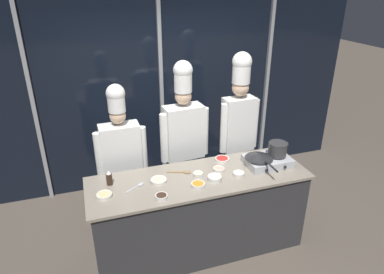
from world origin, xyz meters
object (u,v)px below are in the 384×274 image
prep_bowl_soy_glaze (161,196)px  chef_head (121,151)px  chef_line (239,120)px  serving_spoon_slotted (138,186)px  stock_pot (278,149)px  portable_stove (267,161)px  prep_bowl_bean_sprouts (239,174)px  prep_bowl_ginger (104,195)px  chef_sous (184,132)px  prep_bowl_bell_pepper (222,159)px  frying_pan (259,156)px  prep_bowl_noodles (198,174)px  prep_bowl_onion (215,178)px  prep_bowl_chicken (159,180)px  squeeze_bottle_soy (109,178)px  prep_bowl_carrots (198,185)px  serving_spoon_solid (184,172)px  prep_bowl_shrimp (219,169)px

prep_bowl_soy_glaze → chef_head: (-0.25, 0.91, 0.08)m
chef_line → serving_spoon_slotted: bearing=20.2°
stock_pot → prep_bowl_soy_glaze: size_ratio=1.92×
portable_stove → prep_bowl_bean_sprouts: portable_stove is taller
chef_line → prep_bowl_ginger: bearing=18.3°
prep_bowl_ginger → chef_sous: bearing=36.8°
portable_stove → prep_bowl_bell_pepper: size_ratio=2.99×
chef_head → stock_pot: bearing=157.1°
frying_pan → prep_bowl_bell_pepper: size_ratio=3.26×
serving_spoon_slotted → prep_bowl_bell_pepper: bearing=12.7°
prep_bowl_ginger → prep_bowl_noodles: bearing=3.5°
prep_bowl_bean_sprouts → prep_bowl_onion: bearing=-178.0°
prep_bowl_chicken → chef_sous: size_ratio=0.08×
serving_spoon_slotted → chef_sous: 0.99m
squeeze_bottle_soy → chef_sous: bearing=30.4°
prep_bowl_ginger → serving_spoon_slotted: (0.34, 0.08, -0.01)m
prep_bowl_carrots → serving_spoon_solid: 0.31m
prep_bowl_onion → chef_head: bearing=137.5°
chef_line → portable_stove: bearing=93.7°
stock_pot → prep_bowl_onion: 0.82m
prep_bowl_bell_pepper → prep_bowl_soy_glaze: prep_bowl_soy_glaze is taller
serving_spoon_solid → prep_bowl_ginger: bearing=-167.4°
prep_bowl_onion → prep_bowl_bean_sprouts: size_ratio=1.22×
squeeze_bottle_soy → prep_bowl_shrimp: 1.14m
frying_pan → prep_bowl_soy_glaze: (-1.16, -0.26, -0.10)m
stock_pot → serving_spoon_solid: (-1.05, 0.12, -0.17)m
prep_bowl_bell_pepper → prep_bowl_noodles: 0.45m
prep_bowl_carrots → portable_stove: bearing=11.9°
prep_bowl_shrimp → prep_bowl_ginger: bearing=-175.3°
squeeze_bottle_soy → prep_bowl_ginger: bearing=-109.3°
prep_bowl_soy_glaze → serving_spoon_slotted: prep_bowl_soy_glaze is taller
serving_spoon_solid → prep_bowl_carrots: bearing=-80.4°
frying_pan → chef_head: (-1.41, 0.65, -0.02)m
stock_pot → serving_spoon_solid: bearing=173.4°
prep_bowl_ginger → serving_spoon_slotted: bearing=13.4°
portable_stove → squeeze_bottle_soy: 1.71m
prep_bowl_bell_pepper → prep_bowl_ginger: bearing=-167.1°
serving_spoon_slotted → prep_bowl_carrots: bearing=-19.3°
prep_bowl_noodles → chef_sous: (0.06, 0.71, 0.18)m
frying_pan → squeeze_bottle_soy: (-1.59, 0.14, -0.05)m
prep_bowl_bean_sprouts → chef_sous: (-0.35, 0.81, 0.18)m
prep_bowl_onion → serving_spoon_solid: 0.35m
squeeze_bottle_soy → chef_line: size_ratio=0.08×
prep_bowl_bell_pepper → prep_bowl_carrots: bearing=-136.1°
squeeze_bottle_soy → prep_bowl_chicken: squeeze_bottle_soy is taller
serving_spoon_slotted → frying_pan: bearing=-0.7°
prep_bowl_onion → prep_bowl_chicken: bearing=165.1°
prep_bowl_noodles → chef_sous: size_ratio=0.05×
prep_bowl_shrimp → serving_spoon_solid: size_ratio=0.48×
frying_pan → prep_bowl_carrots: bearing=-166.7°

